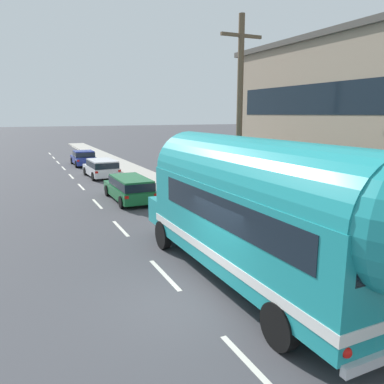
% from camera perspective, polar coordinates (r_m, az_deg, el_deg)
% --- Properties ---
extents(ground_plane, '(300.00, 300.00, 0.00)m').
position_cam_1_polar(ground_plane, '(10.11, -0.23, -16.23)').
color(ground_plane, '#424247').
extents(lane_markings, '(4.08, 80.00, 0.01)m').
position_cam_1_polar(lane_markings, '(22.29, -7.37, -0.69)').
color(lane_markings, silver).
rests_on(lane_markings, ground).
extents(sidewalk_slab, '(2.33, 90.00, 0.15)m').
position_cam_1_polar(sidewalk_slab, '(20.70, 1.05, -1.35)').
color(sidewalk_slab, '#ADA89E').
rests_on(sidewalk_slab, ground).
extents(utility_pole, '(1.80, 0.24, 8.50)m').
position_cam_1_polar(utility_pole, '(15.66, 7.12, 10.45)').
color(utility_pole, brown).
rests_on(utility_pole, ground).
extents(painted_bus, '(2.64, 11.11, 4.12)m').
position_cam_1_polar(painted_bus, '(10.07, 10.52, -2.47)').
color(painted_bus, teal).
rests_on(painted_bus, ground).
extents(car_lead, '(1.89, 4.76, 1.37)m').
position_cam_1_polar(car_lead, '(21.10, -9.33, 0.75)').
color(car_lead, '#196633').
rests_on(car_lead, ground).
extents(car_second, '(2.13, 4.35, 1.37)m').
position_cam_1_polar(car_second, '(29.51, -13.43, 3.66)').
color(car_second, white).
rests_on(car_second, ground).
extents(car_third, '(2.01, 4.34, 1.37)m').
position_cam_1_polar(car_third, '(37.06, -15.96, 5.01)').
color(car_third, navy).
rests_on(car_third, ground).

